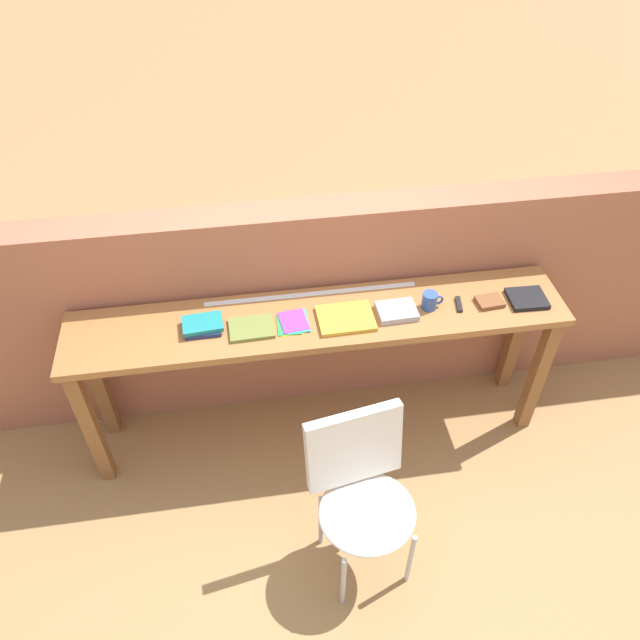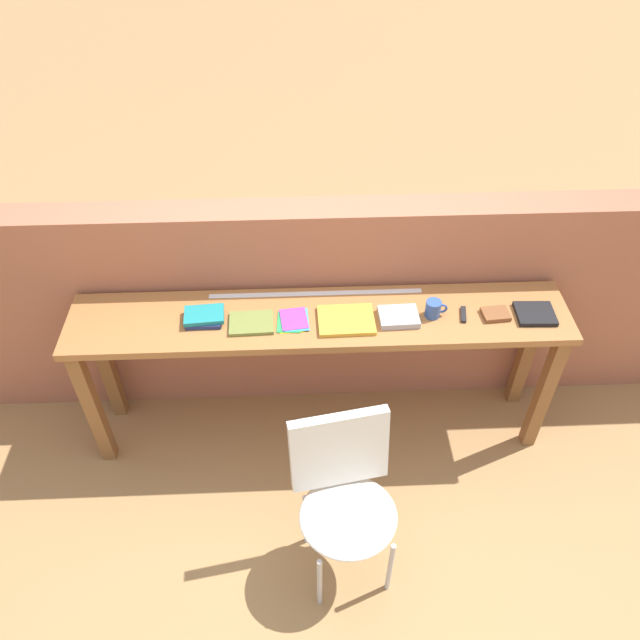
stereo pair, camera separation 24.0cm
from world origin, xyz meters
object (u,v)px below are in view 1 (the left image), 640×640
(magazine_cycling, at_px, (251,328))
(book_open_centre, at_px, (346,318))
(multitool_folded, at_px, (459,304))
(book_stack_leftmost, at_px, (203,325))
(leather_journal_brown, at_px, (490,302))
(mug, at_px, (430,301))
(book_repair_rightmost, at_px, (527,299))
(chair_white_moulded, at_px, (362,490))
(pamphlet_pile_colourful, at_px, (293,323))

(magazine_cycling, relative_size, book_open_centre, 0.78)
(magazine_cycling, xyz_separation_m, multitool_folded, (1.05, 0.02, -0.00))
(book_stack_leftmost, distance_m, leather_journal_brown, 1.44)
(magazine_cycling, height_order, book_open_centre, book_open_centre)
(magazine_cycling, bearing_deg, mug, -0.16)
(book_repair_rightmost, bearing_deg, chair_white_moulded, -140.94)
(multitool_folded, bearing_deg, book_stack_leftmost, 179.04)
(book_open_centre, bearing_deg, book_repair_rightmost, -0.85)
(book_open_centre, height_order, leather_journal_brown, leather_journal_brown)
(book_stack_leftmost, relative_size, multitool_folded, 1.83)
(mug, bearing_deg, multitool_folded, -2.80)
(book_open_centre, bearing_deg, book_stack_leftmost, 175.50)
(book_repair_rightmost, bearing_deg, pamphlet_pile_colourful, -178.21)
(chair_white_moulded, bearing_deg, book_stack_leftmost, 129.78)
(pamphlet_pile_colourful, xyz_separation_m, book_open_centre, (0.26, -0.01, 0.00))
(leather_journal_brown, bearing_deg, pamphlet_pile_colourful, 175.12)
(book_open_centre, xyz_separation_m, book_repair_rightmost, (0.94, 0.00, 0.00))
(magazine_cycling, xyz_separation_m, leather_journal_brown, (1.20, 0.01, 0.00))
(pamphlet_pile_colourful, distance_m, mug, 0.69)
(chair_white_moulded, xyz_separation_m, mug, (0.48, 0.76, 0.40))
(pamphlet_pile_colourful, xyz_separation_m, leather_journal_brown, (1.00, -0.00, 0.01))
(mug, distance_m, multitool_folded, 0.16)
(chair_white_moulded, xyz_separation_m, pamphlet_pile_colourful, (-0.21, 0.75, 0.36))
(chair_white_moulded, bearing_deg, mug, 57.79)
(multitool_folded, xyz_separation_m, book_repair_rightmost, (0.35, -0.01, 0.00))
(book_stack_leftmost, distance_m, mug, 1.13)
(magazine_cycling, xyz_separation_m, book_repair_rightmost, (1.40, 0.00, 0.00))
(book_stack_leftmost, bearing_deg, pamphlet_pile_colourful, -3.71)
(mug, bearing_deg, leather_journal_brown, -3.04)
(magazine_cycling, bearing_deg, book_stack_leftmost, 168.41)
(book_open_centre, distance_m, book_repair_rightmost, 0.94)
(multitool_folded, relative_size, leather_journal_brown, 0.85)
(chair_white_moulded, bearing_deg, book_repair_rightmost, 36.89)
(pamphlet_pile_colourful, bearing_deg, magazine_cycling, -176.64)
(book_open_centre, xyz_separation_m, multitool_folded, (0.58, 0.02, -0.00))
(chair_white_moulded, relative_size, multitool_folded, 8.10)
(leather_journal_brown, xyz_separation_m, book_repair_rightmost, (0.20, -0.01, -0.00))
(leather_journal_brown, bearing_deg, book_repair_rightmost, -6.39)
(magazine_cycling, distance_m, mug, 0.90)
(book_stack_leftmost, distance_m, book_open_centre, 0.70)
(book_stack_leftmost, xyz_separation_m, book_open_centre, (0.69, -0.04, -0.01))
(book_open_centre, xyz_separation_m, mug, (0.43, 0.03, 0.03))
(multitool_folded, bearing_deg, book_repair_rightmost, -2.37)
(chair_white_moulded, height_order, leather_journal_brown, leather_journal_brown)
(pamphlet_pile_colourful, distance_m, book_open_centre, 0.26)
(book_stack_leftmost, distance_m, pamphlet_pile_colourful, 0.43)
(book_stack_leftmost, distance_m, book_repair_rightmost, 1.63)
(multitool_folded, xyz_separation_m, leather_journal_brown, (0.16, -0.01, 0.00))
(mug, bearing_deg, book_repair_rightmost, -2.50)
(magazine_cycling, bearing_deg, book_repair_rightmost, -1.67)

